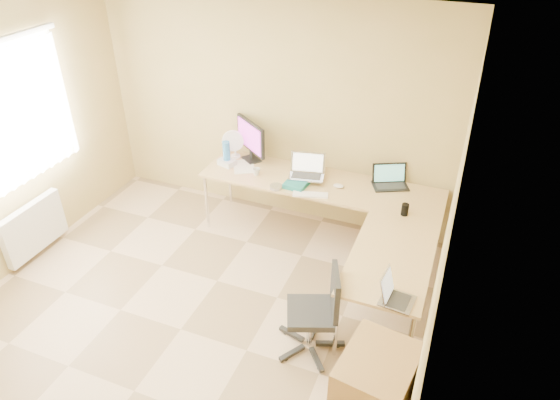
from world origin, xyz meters
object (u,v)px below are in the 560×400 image
at_px(monitor, 251,141).
at_px(cabinet, 373,398).
at_px(mug, 256,172).
at_px(laptop_black, 391,177).
at_px(desk_main, 319,210).
at_px(water_bottle, 227,154).
at_px(laptop_return, 399,292).
at_px(office_chair, 311,305).
at_px(desk_fan, 235,145).
at_px(laptop_center, 307,167).
at_px(desk_return, 387,288).
at_px(keyboard, 310,195).

xyz_separation_m(monitor, cabinet, (2.04, -2.38, -0.62)).
bearing_deg(mug, laptop_black, 11.77).
relative_size(desk_main, laptop_black, 7.17).
bearing_deg(water_bottle, monitor, 46.14).
xyz_separation_m(desk_main, laptop_return, (1.13, -1.54, 0.46)).
distance_m(monitor, office_chair, 2.30).
bearing_deg(desk_fan, laptop_black, -23.99).
bearing_deg(cabinet, water_bottle, 144.51).
relative_size(laptop_center, laptop_black, 1.02).
height_order(monitor, mug, monitor).
bearing_deg(laptop_black, cabinet, -106.42).
bearing_deg(office_chair, mug, 106.59).
bearing_deg(mug, desk_return, -27.83).
distance_m(desk_main, laptop_return, 1.96).
bearing_deg(laptop_return, desk_return, 21.61).
bearing_deg(mug, office_chair, -52.16).
distance_m(laptop_black, laptop_return, 1.78).
bearing_deg(desk_return, laptop_black, 101.88).
bearing_deg(laptop_black, laptop_center, 167.91).
height_order(laptop_center, laptop_return, laptop_center).
height_order(laptop_return, office_chair, laptop_return).
height_order(mug, water_bottle, water_bottle).
bearing_deg(monitor, laptop_center, 20.16).
bearing_deg(mug, monitor, 123.13).
bearing_deg(desk_fan, desk_return, -53.48).
bearing_deg(monitor, desk_main, 24.27).
xyz_separation_m(laptop_center, mug, (-0.56, -0.08, -0.13)).
bearing_deg(desk_return, desk_fan, 150.27).
xyz_separation_m(office_chair, cabinet, (0.68, -0.58, -0.14)).
distance_m(desk_fan, office_chair, 2.42).
bearing_deg(keyboard, desk_return, -51.19).
height_order(water_bottle, cabinet, water_bottle).
height_order(monitor, laptop_center, monitor).
xyz_separation_m(mug, laptop_return, (1.84, -1.43, 0.06)).
height_order(water_bottle, laptop_return, water_bottle).
distance_m(laptop_return, cabinet, 0.80).
height_order(desk_main, mug, mug).
xyz_separation_m(desk_main, laptop_black, (0.72, 0.19, 0.48)).
xyz_separation_m(desk_fan, office_chair, (1.57, -1.80, -0.39)).
distance_m(keyboard, desk_fan, 1.23).
distance_m(desk_main, desk_fan, 1.26).
height_order(desk_main, keyboard, keyboard).
height_order(monitor, office_chair, monitor).
distance_m(desk_return, mug, 1.95).
height_order(desk_main, cabinet, cabinet).
xyz_separation_m(keyboard, cabinet, (1.14, -1.88, -0.38)).
relative_size(desk_main, laptop_return, 8.86).
height_order(laptop_center, mug, laptop_center).
bearing_deg(desk_fan, desk_main, -33.82).
distance_m(monitor, laptop_black, 1.65).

